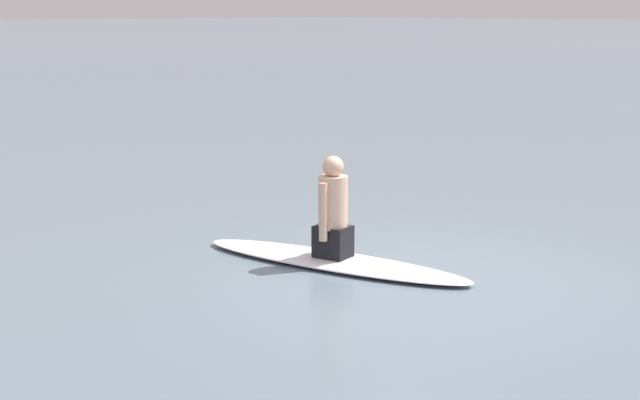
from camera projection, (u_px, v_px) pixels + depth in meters
ground_plane at (417, 278)px, 9.15m from camera, size 400.00×400.00×0.00m
surfboard at (333, 261)px, 9.63m from camera, size 3.16×1.28×0.08m
person_paddler at (333, 212)px, 9.53m from camera, size 0.39×0.45×1.03m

